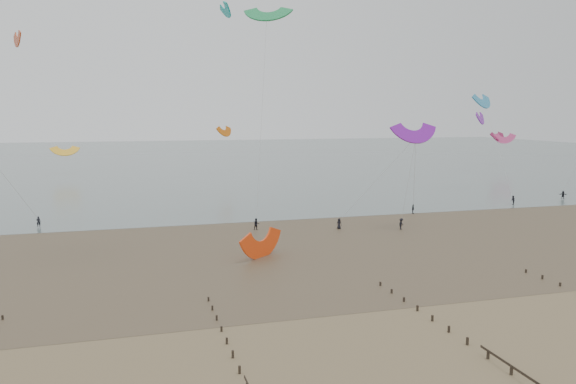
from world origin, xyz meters
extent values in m
plane|color=brown|center=(0.00, 0.00, 0.00)|extent=(500.00, 500.00, 0.00)
plane|color=#475654|center=(0.00, 200.00, 0.03)|extent=(500.00, 500.00, 0.00)
plane|color=#473A28|center=(0.00, 35.00, 0.01)|extent=(500.00, 500.00, 0.00)
ellipsoid|color=slate|center=(-18.00, 22.00, 0.01)|extent=(23.60, 14.36, 0.01)
ellipsoid|color=slate|center=(12.00, 38.00, 0.01)|extent=(33.64, 18.32, 0.01)
ellipsoid|color=slate|center=(45.00, 30.00, 0.01)|extent=(19.65, 13.67, 0.01)
cube|color=black|center=(-32.00, 12.00, 0.17)|extent=(0.16, 0.16, 0.45)
cube|color=black|center=(-14.00, -3.79, 0.26)|extent=(0.16, 0.16, 0.62)
cube|color=black|center=(-14.00, -1.16, 0.25)|extent=(0.16, 0.16, 0.59)
cube|color=black|center=(-14.00, 1.47, 0.23)|extent=(0.16, 0.16, 0.57)
cube|color=black|center=(-14.00, 4.11, 0.22)|extent=(0.16, 0.16, 0.54)
cube|color=black|center=(-14.00, 6.74, 0.20)|extent=(0.16, 0.16, 0.51)
cube|color=black|center=(-14.00, 9.37, 0.19)|extent=(0.16, 0.16, 0.48)
cube|color=black|center=(-14.00, 12.00, 0.17)|extent=(0.16, 0.16, 0.45)
cube|color=black|center=(4.00, -9.05, 0.29)|extent=(0.16, 0.16, 0.68)
cube|color=black|center=(4.00, -6.42, 0.28)|extent=(0.16, 0.16, 0.65)
cube|color=black|center=(4.00, -3.79, 0.26)|extent=(0.16, 0.16, 0.62)
cube|color=black|center=(4.00, -1.16, 0.25)|extent=(0.16, 0.16, 0.59)
cube|color=black|center=(4.00, 1.47, 0.23)|extent=(0.16, 0.16, 0.57)
cube|color=black|center=(4.00, 4.11, 0.22)|extent=(0.16, 0.16, 0.54)
cube|color=black|center=(4.00, 6.74, 0.20)|extent=(0.16, 0.16, 0.51)
cube|color=black|center=(4.00, 9.37, 0.19)|extent=(0.16, 0.16, 0.48)
cube|color=black|center=(4.00, 12.00, 0.17)|extent=(0.16, 0.16, 0.45)
cube|color=black|center=(22.00, 6.74, 0.20)|extent=(0.16, 0.16, 0.51)
cube|color=black|center=(22.00, 9.37, 0.19)|extent=(0.16, 0.16, 0.48)
cube|color=black|center=(22.00, 12.00, 0.17)|extent=(0.16, 0.16, 0.45)
imported|color=black|center=(28.12, 49.87, 0.85)|extent=(0.74, 1.08, 1.70)
imported|color=black|center=(67.50, 57.43, 0.85)|extent=(1.52, 1.43, 1.71)
imported|color=black|center=(-35.15, 55.13, 0.87)|extent=(0.68, 0.48, 1.74)
imported|color=black|center=(19.54, 37.71, 0.89)|extent=(1.32, 1.21, 1.79)
imported|color=black|center=(10.39, 40.77, 0.84)|extent=(0.96, 0.96, 1.69)
imported|color=black|center=(-2.25, 43.51, 0.92)|extent=(0.92, 0.73, 1.84)
imported|color=black|center=(51.96, 53.45, 0.94)|extent=(1.09, 1.15, 1.88)
camera|label=1|loc=(-20.75, -40.03, 17.80)|focal=35.00mm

